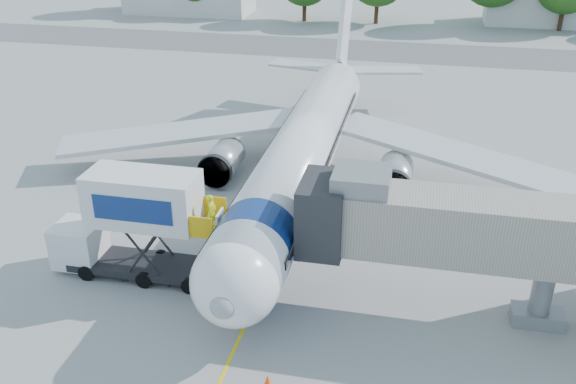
# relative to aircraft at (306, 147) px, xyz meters

# --- Properties ---
(ground) EXTENTS (160.00, 160.00, 0.00)m
(ground) POSITION_rel_aircraft_xyz_m (0.00, -4.12, -2.95)
(ground) COLOR gray
(ground) RESTS_ON ground
(guidance_line) EXTENTS (0.15, 70.00, 0.01)m
(guidance_line) POSITION_rel_aircraft_xyz_m (0.00, -4.12, -2.94)
(guidance_line) COLOR yellow
(guidance_line) RESTS_ON ground
(taxiway_strip) EXTENTS (120.00, 10.00, 0.01)m
(taxiway_strip) POSITION_rel_aircraft_xyz_m (0.00, 37.88, -2.94)
(taxiway_strip) COLOR #59595B
(taxiway_strip) RESTS_ON ground
(aircraft) EXTENTS (34.17, 37.73, 11.35)m
(aircraft) POSITION_rel_aircraft_xyz_m (0.00, 0.00, 0.00)
(aircraft) COLOR white
(aircraft) RESTS_ON ground
(jet_bridge) EXTENTS (13.90, 3.20, 6.60)m
(jet_bridge) POSITION_rel_aircraft_xyz_m (7.99, -11.12, 1.39)
(jet_bridge) COLOR #A09689
(jet_bridge) RESTS_ON ground
(catering_hiloader) EXTENTS (8.50, 2.44, 5.50)m
(catering_hiloader) POSITION_rel_aircraft_xyz_m (-6.27, -11.12, -0.19)
(catering_hiloader) COLOR black
(catering_hiloader) RESTS_ON ground
(safety_cone_a) EXTENTS (0.47, 0.47, 0.75)m
(safety_cone_a) POSITION_rel_aircraft_xyz_m (1.94, -17.65, -2.59)
(safety_cone_a) COLOR #FF4E0D
(safety_cone_a) RESTS_ON ground
(outbuilding_right) EXTENTS (16.40, 7.40, 5.30)m
(outbuilding_right) POSITION_rel_aircraft_xyz_m (22.00, 57.88, -0.29)
(outbuilding_right) COLOR silver
(outbuilding_right) RESTS_ON ground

